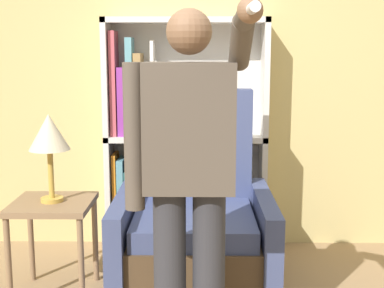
{
  "coord_description": "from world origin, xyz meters",
  "views": [
    {
      "loc": [
        -0.02,
        -2.06,
        1.51
      ],
      "look_at": [
        -0.05,
        0.66,
        1.03
      ],
      "focal_mm": 50.0,
      "sensor_mm": 36.0,
      "label": 1
    }
  ],
  "objects_px": {
    "bookcase": "(164,145)",
    "side_table": "(53,217)",
    "person_standing": "(189,175)",
    "armchair": "(194,234)",
    "table_lamp": "(49,135)"
  },
  "relations": [
    {
      "from": "bookcase",
      "to": "table_lamp",
      "type": "distance_m",
      "value": 1.04
    },
    {
      "from": "armchair",
      "to": "bookcase",
      "type": "bearing_deg",
      "value": 107.21
    },
    {
      "from": "bookcase",
      "to": "table_lamp",
      "type": "height_order",
      "value": "bookcase"
    },
    {
      "from": "armchair",
      "to": "table_lamp",
      "type": "xyz_separation_m",
      "value": [
        -0.86,
        -0.05,
        0.63
      ]
    },
    {
      "from": "bookcase",
      "to": "person_standing",
      "type": "height_order",
      "value": "bookcase"
    },
    {
      "from": "bookcase",
      "to": "person_standing",
      "type": "bearing_deg",
      "value": -82.39
    },
    {
      "from": "person_standing",
      "to": "table_lamp",
      "type": "bearing_deg",
      "value": 136.38
    },
    {
      "from": "person_standing",
      "to": "side_table",
      "type": "relative_size",
      "value": 2.8
    },
    {
      "from": "person_standing",
      "to": "table_lamp",
      "type": "height_order",
      "value": "person_standing"
    },
    {
      "from": "bookcase",
      "to": "side_table",
      "type": "bearing_deg",
      "value": -128.35
    },
    {
      "from": "bookcase",
      "to": "person_standing",
      "type": "distance_m",
      "value": 1.63
    },
    {
      "from": "person_standing",
      "to": "table_lamp",
      "type": "relative_size",
      "value": 3.15
    },
    {
      "from": "bookcase",
      "to": "person_standing",
      "type": "relative_size",
      "value": 1.03
    },
    {
      "from": "side_table",
      "to": "bookcase",
      "type": "bearing_deg",
      "value": 51.65
    },
    {
      "from": "table_lamp",
      "to": "bookcase",
      "type": "bearing_deg",
      "value": 51.65
    }
  ]
}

